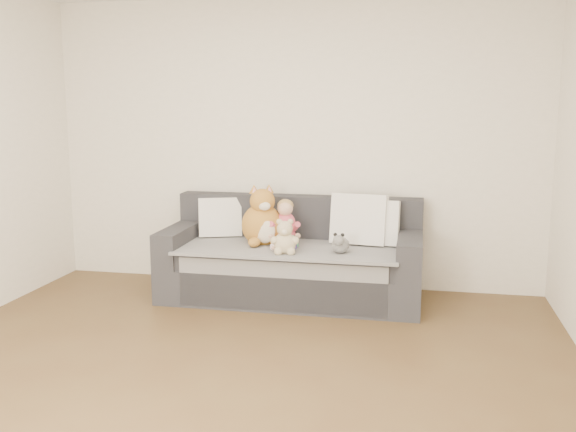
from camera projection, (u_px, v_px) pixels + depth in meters
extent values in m
plane|color=brown|center=(208.00, 401.00, 3.64)|extent=(5.00, 5.00, 0.00)
plane|color=silver|center=(293.00, 144.00, 5.83)|extent=(4.50, 0.00, 4.50)
cube|color=#2C2C31|center=(291.00, 281.00, 5.55)|extent=(2.20, 0.90, 0.30)
cube|color=#2C2C31|center=(291.00, 257.00, 5.48)|extent=(1.90, 0.80, 0.15)
cube|color=#2C2C31|center=(299.00, 217.00, 5.80)|extent=(2.20, 0.20, 0.40)
cube|color=#2C2C31|center=(181.00, 242.00, 5.70)|extent=(0.20, 0.90, 0.30)
cube|color=#2C2C31|center=(410.00, 253.00, 5.30)|extent=(0.20, 0.90, 0.30)
cube|color=gray|center=(290.00, 247.00, 5.45)|extent=(1.85, 0.88, 0.02)
cube|color=gray|center=(281.00, 287.00, 5.11)|extent=(1.70, 0.02, 0.41)
cube|color=white|center=(220.00, 217.00, 5.82)|extent=(0.42, 0.29, 0.36)
cube|color=white|center=(359.00, 219.00, 5.49)|extent=(0.50, 0.27, 0.45)
cube|color=white|center=(374.00, 222.00, 5.47)|extent=(0.43, 0.22, 0.40)
ellipsoid|color=#EB5371|center=(285.00, 236.00, 5.51)|extent=(0.19, 0.15, 0.15)
ellipsoid|color=#EB5371|center=(285.00, 223.00, 5.50)|extent=(0.18, 0.15, 0.20)
ellipsoid|color=#DBAA8C|center=(285.00, 208.00, 5.47)|extent=(0.13, 0.13, 0.13)
ellipsoid|color=tan|center=(285.00, 205.00, 5.48)|extent=(0.14, 0.14, 0.11)
cylinder|color=#EB5371|center=(274.00, 227.00, 5.45)|extent=(0.08, 0.19, 0.12)
cylinder|color=#EB5371|center=(295.00, 227.00, 5.44)|extent=(0.12, 0.19, 0.12)
ellipsoid|color=#DBAA8C|center=(270.00, 235.00, 5.40)|extent=(0.05, 0.05, 0.05)
ellipsoid|color=#DBAA8C|center=(298.00, 236.00, 5.38)|extent=(0.05, 0.05, 0.05)
cylinder|color=#E5B2C6|center=(277.00, 244.00, 5.37)|extent=(0.07, 0.23, 0.08)
cylinder|color=#E5B2C6|center=(290.00, 244.00, 5.36)|extent=(0.13, 0.24, 0.08)
ellipsoid|color=#DBAA8C|center=(275.00, 248.00, 5.26)|extent=(0.05, 0.07, 0.04)
ellipsoid|color=#DBAA8C|center=(291.00, 248.00, 5.25)|extent=(0.05, 0.07, 0.04)
ellipsoid|color=#AA6A25|center=(262.00, 225.00, 5.53)|extent=(0.35, 0.30, 0.37)
ellipsoid|color=beige|center=(265.00, 231.00, 5.42)|extent=(0.18, 0.08, 0.20)
ellipsoid|color=#AA6A25|center=(262.00, 201.00, 5.46)|extent=(0.21, 0.21, 0.21)
ellipsoid|color=beige|center=(264.00, 206.00, 5.38)|extent=(0.10, 0.07, 0.07)
cone|color=#AA6A25|center=(254.00, 189.00, 5.47)|extent=(0.11, 0.11, 0.07)
cone|color=pink|center=(254.00, 190.00, 5.45)|extent=(0.07, 0.07, 0.05)
cone|color=#AA6A25|center=(269.00, 188.00, 5.49)|extent=(0.11, 0.11, 0.07)
cone|color=pink|center=(269.00, 189.00, 5.48)|extent=(0.07, 0.07, 0.05)
ellipsoid|color=#AA6A25|center=(254.00, 242.00, 5.39)|extent=(0.10, 0.12, 0.08)
ellipsoid|color=#AA6A25|center=(276.00, 241.00, 5.43)|extent=(0.10, 0.12, 0.08)
cylinder|color=#AA6A25|center=(280.00, 237.00, 5.63)|extent=(0.23, 0.19, 0.09)
ellipsoid|color=tan|center=(285.00, 243.00, 5.17)|extent=(0.18, 0.15, 0.18)
ellipsoid|color=tan|center=(285.00, 229.00, 5.14)|extent=(0.13, 0.13, 0.13)
ellipsoid|color=tan|center=(279.00, 222.00, 5.14)|extent=(0.05, 0.05, 0.05)
ellipsoid|color=tan|center=(290.00, 222.00, 5.14)|extent=(0.05, 0.05, 0.05)
ellipsoid|color=beige|center=(285.00, 232.00, 5.09)|extent=(0.05, 0.05, 0.05)
ellipsoid|color=tan|center=(275.00, 240.00, 5.15)|extent=(0.07, 0.07, 0.07)
ellipsoid|color=tan|center=(295.00, 241.00, 5.14)|extent=(0.07, 0.07, 0.07)
ellipsoid|color=tan|center=(278.00, 251.00, 5.13)|extent=(0.07, 0.07, 0.07)
ellipsoid|color=tan|center=(291.00, 251.00, 5.12)|extent=(0.07, 0.07, 0.07)
ellipsoid|color=white|center=(340.00, 245.00, 5.19)|extent=(0.15, 0.18, 0.13)
ellipsoid|color=white|center=(338.00, 240.00, 5.10)|extent=(0.09, 0.09, 0.09)
ellipsoid|color=black|center=(335.00, 235.00, 5.11)|extent=(0.03, 0.03, 0.03)
ellipsoid|color=black|center=(343.00, 235.00, 5.10)|extent=(0.03, 0.03, 0.03)
cylinder|color=#553DA8|center=(293.00, 243.00, 5.36)|extent=(0.08, 0.08, 0.08)
cone|color=#47B975|center=(293.00, 237.00, 5.35)|extent=(0.07, 0.07, 0.03)
cylinder|color=#47B975|center=(289.00, 242.00, 5.38)|extent=(0.02, 0.02, 0.06)
cylinder|color=#47B975|center=(298.00, 243.00, 5.33)|extent=(0.02, 0.02, 0.06)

